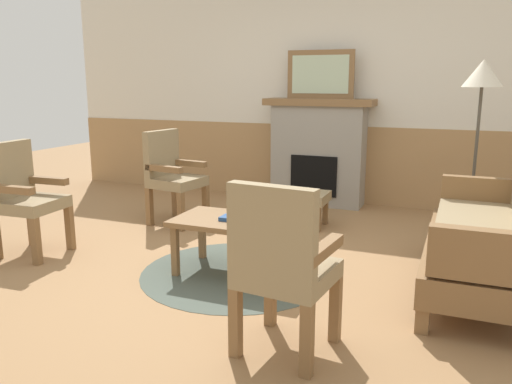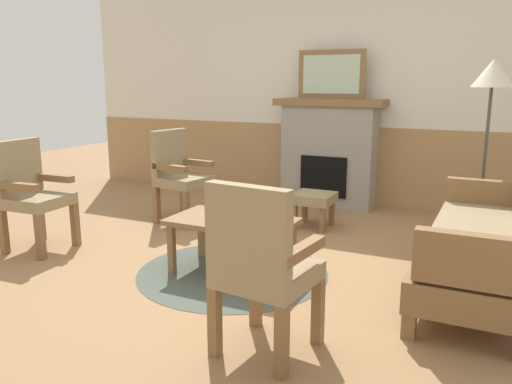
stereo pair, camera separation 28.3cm
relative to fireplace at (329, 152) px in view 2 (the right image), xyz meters
The scene contains 13 objects.
ground_plane 2.44m from the fireplace, 90.00° to the right, with size 14.00×14.00×0.00m, color #997047.
wall_back 0.70m from the fireplace, 90.00° to the left, with size 7.20×0.14×2.70m.
fireplace is the anchor object (origin of this frame).
framed_picture 0.91m from the fireplace, 90.00° to the left, with size 0.80×0.04×0.56m.
couch 2.81m from the fireplace, 49.32° to the right, with size 0.70×1.80×0.98m.
coffee_table 2.52m from the fireplace, 89.03° to the right, with size 0.96×0.56×0.44m.
round_rug 2.59m from the fireplace, 89.03° to the right, with size 1.51×1.51×0.01m, color #4C564C.
book_on_table 2.55m from the fireplace, 88.80° to the right, with size 0.23×0.13×0.03m, color navy.
footstool 1.09m from the fireplace, 79.99° to the right, with size 0.40×0.40×0.36m.
armchair_near_fireplace 1.85m from the fireplace, 130.46° to the right, with size 0.55×0.55×0.98m.
armchair_by_window_left 3.33m from the fireplace, 123.88° to the right, with size 0.51×0.51×0.98m.
armchair_front_left 3.61m from the fireplace, 77.63° to the right, with size 0.53×0.53×0.98m.
floor_lamp_by_couch 2.06m from the fireplace, 23.69° to the right, with size 0.36×0.36×1.68m.
Camera 2 is at (1.88, -3.49, 1.48)m, focal length 35.74 mm.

